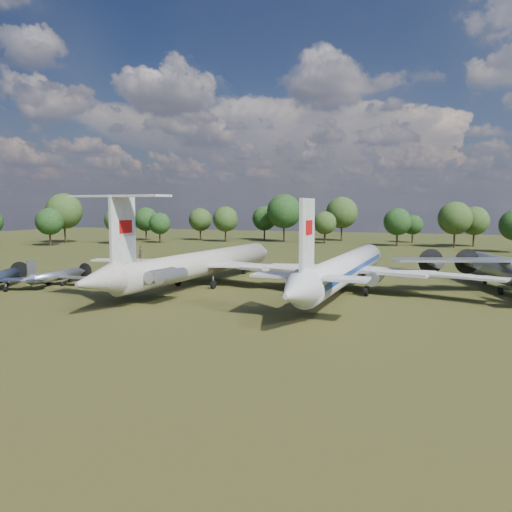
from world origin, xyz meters
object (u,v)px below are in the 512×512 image
at_px(il62_airliner, 202,268).
at_px(person_on_il62, 141,253).
at_px(small_prop_northwest, 56,278).
at_px(tu104_jet, 345,274).

xyz_separation_m(il62_airliner, person_on_il62, (-1.10, -13.22, 3.24)).
bearing_deg(small_prop_northwest, tu104_jet, 11.66).
xyz_separation_m(il62_airliner, small_prop_northwest, (-19.05, -6.97, -1.38)).
relative_size(il62_airliner, tu104_jet, 0.98).
relative_size(tu104_jet, person_on_il62, 28.41).
height_order(il62_airliner, small_prop_northwest, il62_airliner).
bearing_deg(tu104_jet, small_prop_northwest, -167.10).
relative_size(small_prop_northwest, person_on_il62, 7.77).
height_order(il62_airliner, person_on_il62, person_on_il62).
bearing_deg(small_prop_northwest, person_on_il62, -18.80).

